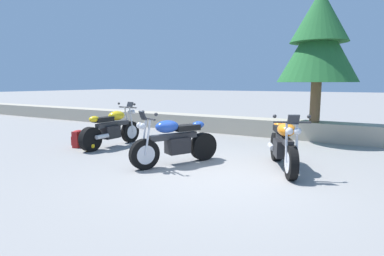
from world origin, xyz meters
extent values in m
plane|color=gray|center=(0.00, 0.00, 0.00)|extent=(120.00, 120.00, 0.00)
cube|color=#A89E89|center=(0.00, 4.80, 0.28)|extent=(36.00, 0.80, 0.55)
cylinder|color=black|center=(-3.64, 1.68, 0.31)|extent=(0.17, 0.63, 0.62)
cylinder|color=black|center=(-3.70, 0.24, 0.31)|extent=(0.21, 0.63, 0.62)
cylinder|color=silver|center=(-3.64, 1.68, 0.31)|extent=(0.18, 0.39, 0.38)
cube|color=black|center=(-3.67, 0.91, 0.41)|extent=(0.34, 0.49, 0.34)
cube|color=#2D2D30|center=(-3.66, 1.01, 0.61)|extent=(0.19, 1.10, 0.12)
ellipsoid|color=yellow|center=(-3.66, 1.16, 0.83)|extent=(0.36, 0.53, 0.26)
cube|color=black|center=(-3.68, 0.68, 0.77)|extent=(0.28, 0.57, 0.12)
ellipsoid|color=yellow|center=(-3.69, 0.38, 0.81)|extent=(0.23, 0.29, 0.16)
cylinder|color=#2D2D30|center=(-3.64, 1.60, 1.03)|extent=(0.66, 0.06, 0.04)
sphere|color=silver|center=(-3.70, 1.74, 0.89)|extent=(0.13, 0.13, 0.13)
sphere|color=silver|center=(-3.56, 1.73, 0.89)|extent=(0.13, 0.13, 0.13)
cube|color=#26282D|center=(-3.64, 1.70, 1.09)|extent=(0.20, 0.10, 0.18)
cylinder|color=silver|center=(-3.53, 0.47, 0.36)|extent=(0.13, 0.38, 0.11)
cylinder|color=silver|center=(-3.73, 1.64, 0.67)|extent=(0.05, 0.17, 0.73)
cylinder|color=silver|center=(-3.55, 1.63, 0.67)|extent=(0.05, 0.17, 0.73)
sphere|color=#2D2D30|center=(-3.94, 1.57, 1.13)|extent=(0.07, 0.07, 0.07)
sphere|color=#2D2D30|center=(-3.34, 1.55, 1.13)|extent=(0.07, 0.07, 0.07)
cylinder|color=black|center=(-1.45, -0.42, 0.31)|extent=(0.41, 0.62, 0.62)
cylinder|color=black|center=(-0.80, 0.86, 0.31)|extent=(0.44, 0.63, 0.62)
cylinder|color=silver|center=(-1.45, -0.42, 0.31)|extent=(0.32, 0.42, 0.38)
cube|color=black|center=(-1.10, 0.27, 0.41)|extent=(0.50, 0.57, 0.34)
cube|color=#2D2D30|center=(-1.15, 0.18, 0.61)|extent=(0.62, 1.04, 0.12)
ellipsoid|color=#2347A8|center=(-1.22, 0.04, 0.83)|extent=(0.54, 0.62, 0.26)
cube|color=black|center=(-1.00, 0.47, 0.77)|extent=(0.49, 0.62, 0.12)
ellipsoid|color=#2347A8|center=(-0.86, 0.74, 0.81)|extent=(0.32, 0.35, 0.16)
cylinder|color=#2D2D30|center=(-1.42, -0.35, 1.03)|extent=(0.60, 0.33, 0.04)
sphere|color=silver|center=(-1.42, -0.50, 0.89)|extent=(0.13, 0.13, 0.13)
sphere|color=silver|center=(-1.54, -0.44, 0.89)|extent=(0.13, 0.13, 0.13)
cube|color=#26282D|center=(-1.46, -0.44, 1.09)|extent=(0.22, 0.18, 0.18)
cylinder|color=silver|center=(-1.05, 0.72, 0.36)|extent=(0.27, 0.39, 0.11)
cylinder|color=silver|center=(-1.35, -0.42, 0.67)|extent=(0.11, 0.17, 0.73)
cylinder|color=silver|center=(-1.51, -0.34, 0.67)|extent=(0.11, 0.17, 0.73)
sphere|color=#2D2D30|center=(-1.13, -0.45, 1.13)|extent=(0.07, 0.07, 0.07)
sphere|color=#2D2D30|center=(-1.67, -0.18, 1.13)|extent=(0.07, 0.07, 0.07)
cylinder|color=black|center=(1.24, 0.36, 0.31)|extent=(0.39, 0.62, 0.62)
cylinder|color=black|center=(0.64, 1.67, 0.31)|extent=(0.42, 0.64, 0.62)
cylinder|color=silver|center=(1.24, 0.36, 0.31)|extent=(0.31, 0.42, 0.38)
cube|color=black|center=(0.92, 1.06, 0.41)|extent=(0.49, 0.57, 0.34)
cube|color=#2D2D30|center=(0.96, 0.97, 0.61)|extent=(0.59, 1.06, 0.12)
ellipsoid|color=orange|center=(1.02, 0.83, 0.83)|extent=(0.53, 0.61, 0.26)
cube|color=black|center=(0.82, 1.27, 0.77)|extent=(0.47, 0.62, 0.12)
ellipsoid|color=orange|center=(0.70, 1.54, 0.81)|extent=(0.32, 0.35, 0.16)
cylinder|color=#2D2D30|center=(1.21, 0.43, 1.03)|extent=(0.61, 0.31, 0.04)
sphere|color=silver|center=(1.33, 0.33, 0.89)|extent=(0.13, 0.13, 0.13)
sphere|color=silver|center=(1.20, 0.27, 0.89)|extent=(0.13, 0.13, 0.13)
cube|color=#26282D|center=(1.25, 0.34, 1.09)|extent=(0.22, 0.17, 0.18)
cylinder|color=silver|center=(0.59, 1.38, 0.36)|extent=(0.26, 0.39, 0.11)
cylinder|color=silver|center=(1.31, 0.43, 0.67)|extent=(0.11, 0.17, 0.73)
cylinder|color=silver|center=(1.14, 0.36, 0.67)|extent=(0.11, 0.17, 0.73)
sphere|color=#2D2D30|center=(1.46, 0.59, 1.13)|extent=(0.07, 0.07, 0.07)
sphere|color=#2D2D30|center=(0.92, 0.34, 1.13)|extent=(0.07, 0.07, 0.07)
cube|color=#A31E1E|center=(-4.37, 0.42, 0.22)|extent=(0.23, 0.33, 0.44)
cube|color=#A31E1E|center=(-4.48, 0.40, 0.18)|extent=(0.09, 0.25, 0.24)
ellipsoid|color=#A31E1E|center=(-4.37, 0.42, 0.43)|extent=(0.22, 0.31, 0.08)
cube|color=#591010|center=(-4.25, 0.36, 0.24)|extent=(0.04, 0.05, 0.37)
cube|color=#591010|center=(-4.28, 0.52, 0.24)|extent=(0.04, 0.05, 0.37)
sphere|color=yellow|center=(-3.73, 0.23, 0.14)|extent=(0.28, 0.28, 0.28)
ellipsoid|color=black|center=(-3.73, 0.16, 0.15)|extent=(0.23, 0.06, 0.12)
cube|color=yellow|center=(-3.73, 0.16, 0.07)|extent=(0.20, 0.08, 0.08)
cylinder|color=brown|center=(0.97, 4.65, 1.35)|extent=(0.30, 0.30, 1.59)
cone|color=#23602D|center=(0.97, 4.65, 2.78)|extent=(2.28, 2.28, 2.07)
cone|color=#23602D|center=(0.97, 4.65, 3.63)|extent=(1.64, 1.64, 1.49)
camera|label=1|loc=(2.40, -5.24, 1.72)|focal=29.23mm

